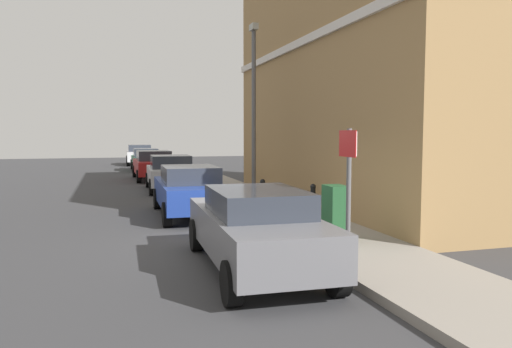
{
  "coord_description": "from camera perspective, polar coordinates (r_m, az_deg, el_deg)",
  "views": [
    {
      "loc": [
        -2.6,
        -10.3,
        2.37
      ],
      "look_at": [
        1.44,
        3.4,
        1.2
      ],
      "focal_mm": 34.98,
      "sensor_mm": 36.0,
      "label": 1
    }
  ],
  "objects": [
    {
      "name": "car_silver",
      "position": [
        20.85,
        -9.75,
        0.16
      ],
      "size": [
        1.99,
        4.05,
        1.46
      ],
      "rotation": [
        0.0,
        0.0,
        1.54
      ],
      "color": "#B7B7BC",
      "rests_on": "ground"
    },
    {
      "name": "bollard_far_kerb",
      "position": [
        12.93,
        0.76,
        -2.72
      ],
      "size": [
        0.14,
        0.14,
        1.04
      ],
      "color": "black",
      "rests_on": "sidewalk"
    },
    {
      "name": "sidewalk",
      "position": [
        17.11,
        -0.45,
        -3.02
      ],
      "size": [
        2.26,
        30.0,
        0.15
      ],
      "primitive_type": "cube",
      "color": "gray",
      "rests_on": "ground"
    },
    {
      "name": "corner_building",
      "position": [
        17.82,
        16.12,
        10.76
      ],
      "size": [
        7.46,
        13.31,
        8.63
      ],
      "color": "#9E7A4C",
      "rests_on": "ground"
    },
    {
      "name": "bollard_near_cabinet",
      "position": [
        11.79,
        6.53,
        -3.47
      ],
      "size": [
        0.14,
        0.14,
        1.04
      ],
      "color": "black",
      "rests_on": "sidewalk"
    },
    {
      "name": "car_white",
      "position": [
        38.29,
        -13.18,
        2.18
      ],
      "size": [
        2.03,
        4.17,
        1.5
      ],
      "rotation": [
        0.0,
        0.0,
        1.54
      ],
      "color": "silver",
      "rests_on": "ground"
    },
    {
      "name": "car_grey",
      "position": [
        8.63,
        -0.03,
        -6.13
      ],
      "size": [
        1.89,
        4.5,
        1.42
      ],
      "rotation": [
        0.0,
        0.0,
        1.55
      ],
      "color": "slate",
      "rests_on": "ground"
    },
    {
      "name": "car_blue",
      "position": [
        14.38,
        -7.63,
        -1.83
      ],
      "size": [
        1.86,
        4.34,
        1.44
      ],
      "rotation": [
        0.0,
        0.0,
        1.55
      ],
      "color": "navy",
      "rests_on": "ground"
    },
    {
      "name": "utility_cabinet",
      "position": [
        10.46,
        9.09,
        -4.67
      ],
      "size": [
        0.46,
        0.61,
        1.15
      ],
      "color": "#1E4C28",
      "rests_on": "sidewalk"
    },
    {
      "name": "car_green",
      "position": [
        32.34,
        -12.52,
        1.68
      ],
      "size": [
        1.84,
        4.39,
        1.41
      ],
      "rotation": [
        0.0,
        0.0,
        1.55
      ],
      "color": "#195933",
      "rests_on": "ground"
    },
    {
      "name": "car_red",
      "position": [
        26.02,
        -11.61,
        1.05
      ],
      "size": [
        1.99,
        4.47,
        1.48
      ],
      "rotation": [
        0.0,
        0.0,
        1.58
      ],
      "color": "maroon",
      "rests_on": "ground"
    },
    {
      "name": "lamppost",
      "position": [
        16.35,
        -0.26,
        7.95
      ],
      "size": [
        0.2,
        0.44,
        5.72
      ],
      "color": "#59595B",
      "rests_on": "sidewalk"
    },
    {
      "name": "ground",
      "position": [
        10.89,
        -2.23,
        -7.9
      ],
      "size": [
        80.0,
        80.0,
        0.0
      ],
      "primitive_type": "plane",
      "color": "#38383A"
    },
    {
      "name": "street_sign",
      "position": [
        8.42,
        10.51,
        -0.23
      ],
      "size": [
        0.08,
        0.6,
        2.3
      ],
      "color": "#59595B",
      "rests_on": "sidewalk"
    }
  ]
}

